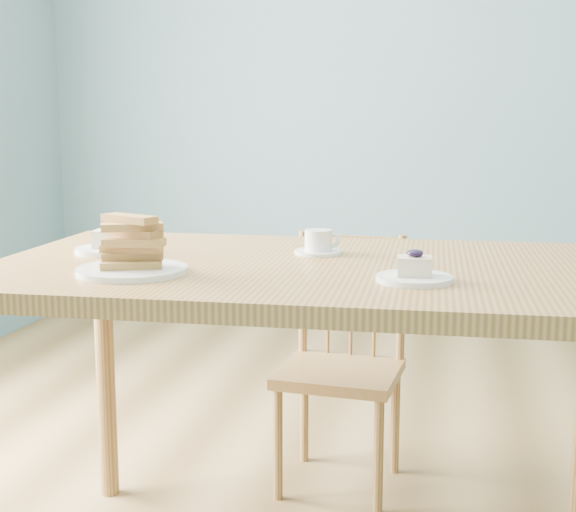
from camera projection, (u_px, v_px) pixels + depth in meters
The scene contains 7 objects.
room at pixel (490, 49), 1.98m from camera, with size 5.01×5.01×2.71m.
dining_table at pixel (315, 297), 1.94m from camera, with size 1.59×0.94×0.84m.
dining_chair at pixel (342, 359), 2.58m from camera, with size 0.40×0.38×0.81m.
cheesecake_plate_near at pixel (414, 273), 1.71m from camera, with size 0.16×0.16×0.07m.
cheesecake_plate_far at pixel (110, 245), 2.08m from camera, with size 0.18×0.18×0.08m.
coffee_cup at pixel (319, 244), 2.06m from camera, with size 0.12×0.12×0.06m.
biscotti_plate at pixel (131, 254), 1.79m from camera, with size 0.25×0.25×0.13m.
Camera 1 is at (-0.06, -2.10, 1.18)m, focal length 50.00 mm.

